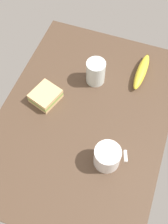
# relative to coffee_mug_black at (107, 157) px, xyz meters

# --- Properties ---
(tabletop) EXTENTS (0.90, 0.64, 0.02)m
(tabletop) POSITION_rel_coffee_mug_black_xyz_m (-0.15, -0.14, -0.05)
(tabletop) COLOR #4C3828
(tabletop) RESTS_ON ground
(coffee_mug_black) EXTENTS (0.09, 0.12, 0.09)m
(coffee_mug_black) POSITION_rel_coffee_mug_black_xyz_m (0.00, 0.00, 0.00)
(coffee_mug_black) COLOR white
(coffee_mug_black) RESTS_ON tabletop
(sandwich_main) EXTENTS (0.13, 0.12, 0.04)m
(sandwich_main) POSITION_rel_coffee_mug_black_xyz_m (-0.17, -0.31, -0.02)
(sandwich_main) COLOR #DBB77A
(sandwich_main) RESTS_ON tabletop
(glass_of_milk) EXTENTS (0.08, 0.08, 0.10)m
(glass_of_milk) POSITION_rel_coffee_mug_black_xyz_m (-0.33, -0.15, 0.00)
(glass_of_milk) COLOR silver
(glass_of_milk) RESTS_ON tabletop
(banana) EXTENTS (0.20, 0.05, 0.04)m
(banana) POSITION_rel_coffee_mug_black_xyz_m (-0.42, 0.02, -0.02)
(banana) COLOR yellow
(banana) RESTS_ON tabletop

